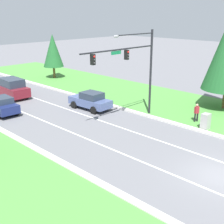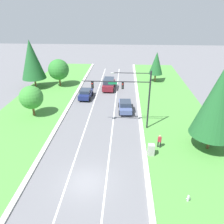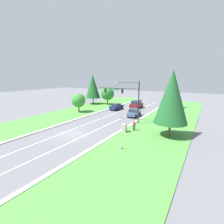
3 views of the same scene
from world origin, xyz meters
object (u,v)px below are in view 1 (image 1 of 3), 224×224
(traffic_signal_mast, at_px, (134,62))
(burgundy_suv, at_px, (12,88))
(conifer_far_right_tree, at_px, (53,51))
(utility_cabinet, at_px, (206,122))
(pedestrian, at_px, (197,112))
(slate_blue_sedan, at_px, (90,101))
(navy_sedan, at_px, (1,105))

(traffic_signal_mast, xyz_separation_m, burgundy_suv, (-3.71, 14.75, -4.14))
(traffic_signal_mast, xyz_separation_m, conifer_far_right_tree, (5.79, 20.05, -1.24))
(utility_cabinet, xyz_separation_m, pedestrian, (1.07, 1.46, 0.24))
(slate_blue_sedan, xyz_separation_m, conifer_far_right_tree, (6.27, 14.96, 3.10))
(slate_blue_sedan, bearing_deg, burgundy_suv, 105.30)
(slate_blue_sedan, xyz_separation_m, burgundy_suv, (-3.23, 9.66, 0.20))
(navy_sedan, height_order, conifer_far_right_tree, conifer_far_right_tree)
(traffic_signal_mast, height_order, navy_sedan, traffic_signal_mast)
(burgundy_suv, height_order, pedestrian, burgundy_suv)
(slate_blue_sedan, bearing_deg, utility_cabinet, -78.59)
(traffic_signal_mast, distance_m, pedestrian, 7.04)
(slate_blue_sedan, xyz_separation_m, pedestrian, (3.92, -9.48, 0.05))
(pedestrian, distance_m, conifer_far_right_tree, 24.74)
(utility_cabinet, bearing_deg, pedestrian, 53.88)
(burgundy_suv, xyz_separation_m, conifer_far_right_tree, (9.50, 5.30, 2.90))
(pedestrian, bearing_deg, navy_sedan, -31.61)
(navy_sedan, xyz_separation_m, conifer_far_right_tree, (13.21, 10.05, 3.12))
(slate_blue_sedan, distance_m, conifer_far_right_tree, 16.51)
(utility_cabinet, relative_size, pedestrian, 0.82)
(traffic_signal_mast, bearing_deg, burgundy_suv, 104.13)
(slate_blue_sedan, height_order, utility_cabinet, slate_blue_sedan)
(slate_blue_sedan, bearing_deg, navy_sedan, 141.55)
(utility_cabinet, relative_size, conifer_far_right_tree, 0.22)
(traffic_signal_mast, bearing_deg, pedestrian, -51.93)
(traffic_signal_mast, distance_m, utility_cabinet, 7.78)
(utility_cabinet, bearing_deg, traffic_signal_mast, 112.05)
(burgundy_suv, xyz_separation_m, navy_sedan, (-3.71, -4.76, -0.22))
(burgundy_suv, height_order, utility_cabinet, burgundy_suv)
(navy_sedan, height_order, pedestrian, pedestrian)
(burgundy_suv, relative_size, navy_sedan, 1.12)
(slate_blue_sedan, distance_m, pedestrian, 10.26)
(burgundy_suv, bearing_deg, conifer_far_right_tree, 30.90)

